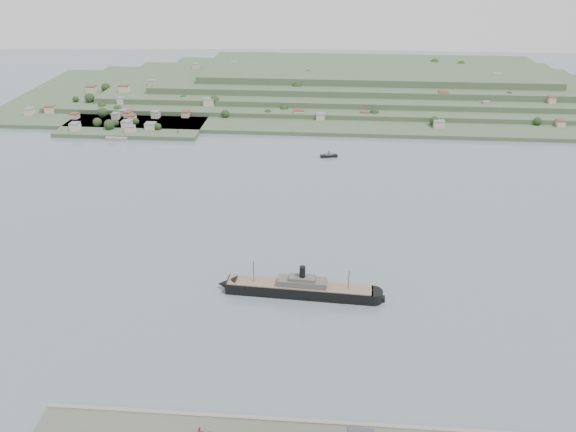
{
  "coord_description": "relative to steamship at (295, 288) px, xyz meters",
  "views": [
    {
      "loc": [
        11.18,
        -323.97,
        191.95
      ],
      "look_at": [
        -16.54,
        30.0,
        9.33
      ],
      "focal_mm": 35.0,
      "sensor_mm": 36.0,
      "label": 1
    }
  ],
  "objects": [
    {
      "name": "ground",
      "position": [
        5.95,
        52.19,
        -4.31
      ],
      "size": [
        1400.0,
        1400.0,
        0.0
      ],
      "primitive_type": "plane",
      "color": "slate",
      "rests_on": "ground"
    },
    {
      "name": "ferry_east",
      "position": [
        16.83,
        224.58,
        -2.86
      ],
      "size": [
        16.58,
        7.7,
        6.0
      ],
      "color": "black",
      "rests_on": "ground"
    },
    {
      "name": "tugboat",
      "position": [
        44.42,
        -2.0,
        -2.62
      ],
      "size": [
        15.61,
        4.91,
        6.94
      ],
      "color": "black",
      "rests_on": "ground"
    },
    {
      "name": "ferry_west",
      "position": [
        -138.94,
        270.04,
        -2.76
      ],
      "size": [
        17.34,
        5.45,
        6.44
      ],
      "color": "black",
      "rests_on": "ground"
    },
    {
      "name": "far_peninsula",
      "position": [
        33.85,
        445.29,
        7.57
      ],
      "size": [
        760.0,
        309.0,
        30.0
      ],
      "color": "#3B5237",
      "rests_on": "ground"
    },
    {
      "name": "steamship",
      "position": [
        0.0,
        0.0,
        0.0
      ],
      "size": [
        97.36,
        16.76,
        23.34
      ],
      "color": "black",
      "rests_on": "ground"
    }
  ]
}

